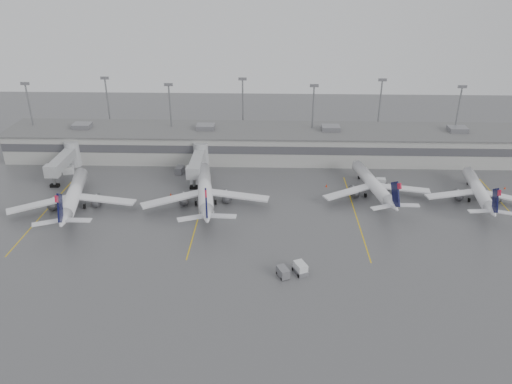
{
  "coord_description": "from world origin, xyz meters",
  "views": [
    {
      "loc": [
        -1.85,
        -75.5,
        52.54
      ],
      "look_at": [
        -4.82,
        24.0,
        5.0
      ],
      "focal_mm": 35.0,
      "sensor_mm": 36.0,
      "label": 1
    }
  ],
  "objects_px": {
    "jet_mid_left": "(205,191)",
    "jet_mid_right": "(374,185)",
    "baggage_tug": "(300,269)",
    "jet_far_right": "(479,191)",
    "jet_far_left": "(73,196)"
  },
  "relations": [
    {
      "from": "jet_mid_left",
      "to": "baggage_tug",
      "type": "distance_m",
      "value": 34.33
    },
    {
      "from": "jet_mid_left",
      "to": "jet_far_right",
      "type": "relative_size",
      "value": 1.18
    },
    {
      "from": "baggage_tug",
      "to": "jet_far_right",
      "type": "bearing_deg",
      "value": 11.31
    },
    {
      "from": "jet_far_right",
      "to": "baggage_tug",
      "type": "xyz_separation_m",
      "value": [
        -43.03,
        -30.4,
        -2.01
      ]
    },
    {
      "from": "jet_mid_left",
      "to": "jet_far_left",
      "type": "bearing_deg",
      "value": 177.3
    },
    {
      "from": "jet_mid_left",
      "to": "jet_mid_right",
      "type": "xyz_separation_m",
      "value": [
        39.71,
        5.39,
        -0.35
      ]
    },
    {
      "from": "jet_mid_left",
      "to": "baggage_tug",
      "type": "bearing_deg",
      "value": -61.59
    },
    {
      "from": "jet_far_left",
      "to": "jet_mid_right",
      "type": "distance_m",
      "value": 69.84
    },
    {
      "from": "jet_mid_left",
      "to": "jet_far_right",
      "type": "xyz_separation_m",
      "value": [
        63.68,
        3.1,
        -0.5
      ]
    },
    {
      "from": "jet_far_left",
      "to": "jet_mid_left",
      "type": "relative_size",
      "value": 0.95
    },
    {
      "from": "jet_far_right",
      "to": "baggage_tug",
      "type": "bearing_deg",
      "value": -137.79
    },
    {
      "from": "jet_mid_left",
      "to": "baggage_tug",
      "type": "xyz_separation_m",
      "value": [
        20.65,
        -27.31,
        -2.51
      ]
    },
    {
      "from": "jet_mid_right",
      "to": "jet_far_left",
      "type": "bearing_deg",
      "value": 176.72
    },
    {
      "from": "jet_mid_left",
      "to": "jet_mid_right",
      "type": "height_order",
      "value": "jet_mid_left"
    },
    {
      "from": "jet_mid_left",
      "to": "jet_mid_right",
      "type": "relative_size",
      "value": 1.12
    }
  ]
}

